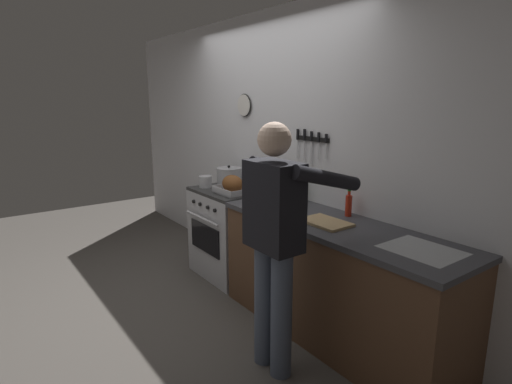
% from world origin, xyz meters
% --- Properties ---
extents(ground_plane, '(8.00, 8.00, 0.00)m').
position_xyz_m(ground_plane, '(0.00, 0.00, 0.00)').
color(ground_plane, '#4C4742').
extents(wall_back, '(6.00, 0.13, 2.60)m').
position_xyz_m(wall_back, '(-0.00, 1.35, 1.30)').
color(wall_back, silver).
rests_on(wall_back, ground).
extents(counter_block, '(2.03, 0.65, 0.90)m').
position_xyz_m(counter_block, '(1.21, 0.99, 0.46)').
color(counter_block, brown).
rests_on(counter_block, ground).
extents(stove, '(0.76, 0.67, 0.90)m').
position_xyz_m(stove, '(-0.22, 0.99, 0.45)').
color(stove, '#BCBCC1').
rests_on(stove, ground).
extents(person_cook, '(0.51, 0.63, 1.66)m').
position_xyz_m(person_cook, '(1.24, 0.39, 0.95)').
color(person_cook, '#4C566B').
rests_on(person_cook, ground).
extents(roasting_pan, '(0.35, 0.26, 0.18)m').
position_xyz_m(roasting_pan, '(-0.05, 0.90, 0.98)').
color(roasting_pan, '#B7B7BC').
rests_on(roasting_pan, stove).
extents(stock_pot, '(0.26, 0.26, 0.20)m').
position_xyz_m(stock_pot, '(-0.46, 1.11, 0.99)').
color(stock_pot, '#B7B7BC').
rests_on(stock_pot, stove).
extents(saucepan, '(0.13, 0.13, 0.12)m').
position_xyz_m(saucepan, '(-0.46, 0.83, 0.96)').
color(saucepan, '#B7B7BC').
rests_on(saucepan, stove).
extents(cutting_board, '(0.36, 0.24, 0.02)m').
position_xyz_m(cutting_board, '(1.15, 0.92, 0.91)').
color(cutting_board, tan).
rests_on(cutting_board, counter_block).
extents(bottle_olive_oil, '(0.06, 0.06, 0.26)m').
position_xyz_m(bottle_olive_oil, '(0.53, 1.22, 1.01)').
color(bottle_olive_oil, '#385623').
rests_on(bottle_olive_oil, counter_block).
extents(bottle_cooking_oil, '(0.07, 0.07, 0.24)m').
position_xyz_m(bottle_cooking_oil, '(0.50, 1.14, 1.00)').
color(bottle_cooking_oil, gold).
rests_on(bottle_cooking_oil, counter_block).
extents(bottle_hot_sauce, '(0.05, 0.05, 0.21)m').
position_xyz_m(bottle_hot_sauce, '(1.12, 1.21, 0.99)').
color(bottle_hot_sauce, red).
rests_on(bottle_hot_sauce, counter_block).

